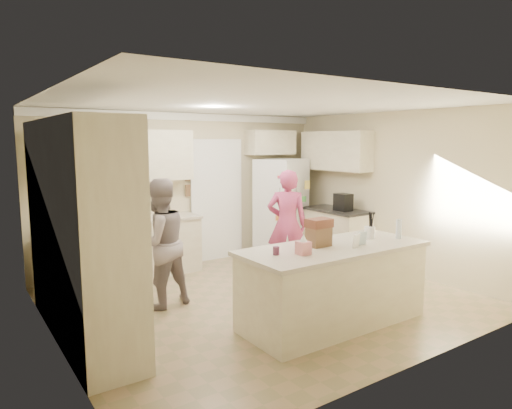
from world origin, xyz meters
TOP-DOWN VIEW (x-y plane):
  - floor at (0.00, 0.00)m, footprint 5.20×4.60m
  - ceiling at (0.00, 0.00)m, footprint 5.20×4.60m
  - wall_back at (0.00, 2.31)m, footprint 5.20×0.02m
  - wall_front at (0.00, -2.31)m, footprint 5.20×0.02m
  - wall_left at (-2.61, 0.00)m, footprint 0.02×4.60m
  - wall_right at (2.61, 0.00)m, footprint 0.02×4.60m
  - crown_back at (0.00, 2.26)m, footprint 5.20×0.08m
  - pantry_bank at (-2.30, 0.20)m, footprint 0.60×2.60m
  - back_base_cab at (-1.15, 2.00)m, footprint 2.20×0.60m
  - back_countertop at (-1.15, 1.99)m, footprint 2.24×0.63m
  - back_upper_cab at (-1.15, 2.12)m, footprint 2.20×0.35m
  - doorway_opening at (0.55, 2.28)m, footprint 0.90×0.06m
  - doorway_casing at (0.55, 2.24)m, footprint 1.02×0.03m
  - wall_frame_upper at (0.02, 2.27)m, footprint 0.15×0.02m
  - wall_frame_lower at (0.02, 2.27)m, footprint 0.15×0.02m
  - refrigerator at (1.68, 1.82)m, footprint 1.10×1.00m
  - fridge_seam at (1.68, 1.46)m, footprint 0.02×0.02m
  - fridge_dispenser at (1.46, 1.45)m, footprint 0.22×0.03m
  - fridge_handle_l at (1.63, 1.45)m, footprint 0.02×0.02m
  - fridge_handle_r at (1.73, 1.45)m, footprint 0.02×0.02m
  - over_fridge_cab at (1.65, 2.12)m, footprint 0.95×0.35m
  - right_base_cab at (2.30, 1.00)m, footprint 0.60×1.20m
  - right_countertop at (2.29, 1.00)m, footprint 0.63×1.24m
  - right_upper_cab at (2.43, 1.20)m, footprint 0.35×1.50m
  - coffee_maker at (2.25, 0.80)m, footprint 0.22×0.28m
  - island_base at (0.20, -1.10)m, footprint 2.20×0.90m
  - island_top at (0.20, -1.10)m, footprint 2.28×0.96m
  - utensil_crock at (0.85, -1.05)m, footprint 0.13×0.13m
  - tissue_box at (-0.35, -1.20)m, footprint 0.13×0.13m
  - tissue_plume at (-0.35, -1.20)m, footprint 0.08×0.08m
  - dollhouse_body at (0.05, -1.00)m, footprint 0.26×0.18m
  - dollhouse_roof at (0.05, -1.00)m, footprint 0.28×0.20m
  - jam_jar at (-0.60, -1.05)m, footprint 0.07×0.07m
  - greeting_card_a at (0.35, -1.30)m, footprint 0.12×0.06m
  - greeting_card_b at (0.50, -1.25)m, footprint 0.12×0.05m
  - water_bottle at (1.15, -1.25)m, footprint 0.07×0.07m
  - shaker_salt at (1.02, -0.88)m, footprint 0.05×0.05m
  - shaker_pepper at (1.09, -0.88)m, footprint 0.05×0.05m
  - teen_boy at (-1.25, 0.57)m, footprint 0.89×0.75m
  - teen_girl at (0.88, 0.63)m, footprint 0.74×0.71m
  - fridge_magnets at (1.68, 1.46)m, footprint 0.76×0.02m

SIDE VIEW (x-z plane):
  - floor at x=0.00m, z-range -0.02..0.00m
  - back_base_cab at x=-1.15m, z-range 0.00..0.88m
  - right_base_cab at x=2.30m, z-range 0.00..0.88m
  - island_base at x=0.20m, z-range 0.00..0.88m
  - teen_boy at x=-1.25m, z-range 0.00..1.66m
  - teen_girl at x=0.88m, z-range 0.00..1.70m
  - back_countertop at x=-1.15m, z-range 0.88..0.92m
  - refrigerator at x=1.68m, z-range 0.00..1.80m
  - fridge_seam at x=1.68m, z-range 0.01..1.79m
  - right_countertop at x=2.29m, z-range 0.88..0.92m
  - island_top at x=0.20m, z-range 0.88..0.93m
  - fridge_magnets at x=1.68m, z-range 0.18..1.62m
  - jam_jar at x=-0.60m, z-range 0.93..1.02m
  - shaker_salt at x=1.02m, z-range 0.93..1.02m
  - shaker_pepper at x=1.09m, z-range 0.93..1.02m
  - tissue_box at x=-0.35m, z-range 0.93..1.07m
  - utensil_crock at x=0.85m, z-range 0.93..1.07m
  - greeting_card_a at x=0.35m, z-range 0.93..1.08m
  - greeting_card_b at x=0.50m, z-range 0.93..1.08m
  - dollhouse_body at x=0.05m, z-range 0.93..1.15m
  - water_bottle at x=1.15m, z-range 0.92..1.17m
  - doorway_opening at x=0.55m, z-range 0.00..2.10m
  - doorway_casing at x=0.55m, z-range -0.06..2.16m
  - fridge_handle_l at x=1.63m, z-range 0.62..1.48m
  - fridge_handle_r at x=1.73m, z-range 0.62..1.48m
  - coffee_maker at x=2.25m, z-range 0.92..1.22m
  - tissue_plume at x=-0.35m, z-range 1.06..1.15m
  - fridge_dispenser at x=1.46m, z-range 0.97..1.32m
  - pantry_bank at x=-2.30m, z-range 0.00..2.35m
  - dollhouse_roof at x=0.05m, z-range 1.15..1.25m
  - wall_frame_lower at x=0.02m, z-range 1.18..1.38m
  - wall_back at x=0.00m, z-range 0.00..2.60m
  - wall_front at x=0.00m, z-range 0.00..2.60m
  - wall_left at x=-2.61m, z-range 0.00..2.60m
  - wall_right at x=2.61m, z-range 0.00..2.60m
  - wall_frame_upper at x=0.02m, z-range 1.45..1.65m
  - back_upper_cab at x=-1.15m, z-range 1.50..2.30m
  - right_upper_cab at x=2.43m, z-range 1.60..2.30m
  - over_fridge_cab at x=1.65m, z-range 1.88..2.33m
  - crown_back at x=0.00m, z-range 2.47..2.59m
  - ceiling at x=0.00m, z-range 2.60..2.62m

